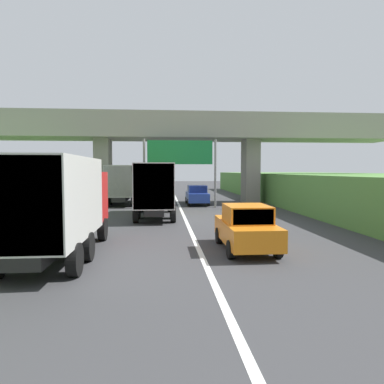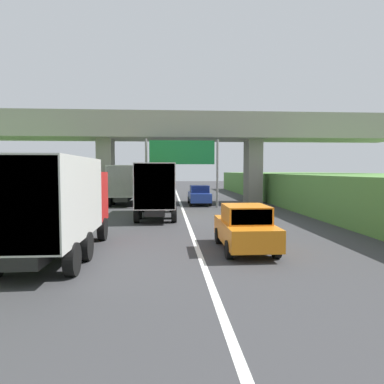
{
  "view_description": "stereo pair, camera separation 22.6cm",
  "coord_description": "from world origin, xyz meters",
  "px_view_note": "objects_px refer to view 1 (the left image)",
  "views": [
    {
      "loc": [
        -1.33,
        2.66,
        3.01
      ],
      "look_at": [
        0.0,
        18.73,
        2.0
      ],
      "focal_mm": 32.3,
      "sensor_mm": 36.0,
      "label": 1
    },
    {
      "loc": [
        -1.11,
        2.64,
        3.01
      ],
      "look_at": [
        0.0,
        18.73,
        2.0
      ],
      "focal_mm": 32.3,
      "sensor_mm": 36.0,
      "label": 2
    }
  ],
  "objects_px": {
    "overhead_highway_sign": "(180,157)",
    "car_orange": "(246,228)",
    "construction_barrel_3": "(18,243)",
    "truck_red": "(59,202)",
    "truck_black": "(123,183)",
    "truck_yellow": "(155,187)",
    "car_blue": "(197,195)"
  },
  "relations": [
    {
      "from": "overhead_highway_sign",
      "to": "car_orange",
      "type": "relative_size",
      "value": 1.43
    },
    {
      "from": "construction_barrel_3",
      "to": "truck_red",
      "type": "bearing_deg",
      "value": -13.66
    },
    {
      "from": "overhead_highway_sign",
      "to": "construction_barrel_3",
      "type": "height_order",
      "value": "overhead_highway_sign"
    },
    {
      "from": "overhead_highway_sign",
      "to": "truck_black",
      "type": "relative_size",
      "value": 0.81
    },
    {
      "from": "truck_yellow",
      "to": "construction_barrel_3",
      "type": "relative_size",
      "value": 8.11
    },
    {
      "from": "truck_yellow",
      "to": "truck_red",
      "type": "distance_m",
      "value": 10.45
    },
    {
      "from": "car_blue",
      "to": "construction_barrel_3",
      "type": "height_order",
      "value": "car_blue"
    },
    {
      "from": "truck_black",
      "to": "construction_barrel_3",
      "type": "relative_size",
      "value": 8.11
    },
    {
      "from": "truck_black",
      "to": "truck_yellow",
      "type": "bearing_deg",
      "value": -71.22
    },
    {
      "from": "truck_red",
      "to": "truck_yellow",
      "type": "bearing_deg",
      "value": 72.97
    },
    {
      "from": "truck_black",
      "to": "car_blue",
      "type": "bearing_deg",
      "value": -10.41
    },
    {
      "from": "truck_red",
      "to": "car_orange",
      "type": "height_order",
      "value": "truck_red"
    },
    {
      "from": "overhead_highway_sign",
      "to": "construction_barrel_3",
      "type": "bearing_deg",
      "value": -113.17
    },
    {
      "from": "overhead_highway_sign",
      "to": "truck_yellow",
      "type": "xyz_separation_m",
      "value": [
        -1.86,
        -5.48,
        -2.15
      ]
    },
    {
      "from": "car_blue",
      "to": "construction_barrel_3",
      "type": "distance_m",
      "value": 19.22
    },
    {
      "from": "car_orange",
      "to": "car_blue",
      "type": "xyz_separation_m",
      "value": [
        -0.17,
        17.3,
        0.0
      ]
    },
    {
      "from": "overhead_highway_sign",
      "to": "truck_red",
      "type": "bearing_deg",
      "value": -107.63
    },
    {
      "from": "truck_yellow",
      "to": "car_orange",
      "type": "distance_m",
      "value": 10.2
    },
    {
      "from": "truck_yellow",
      "to": "car_orange",
      "type": "relative_size",
      "value": 1.78
    },
    {
      "from": "truck_yellow",
      "to": "truck_red",
      "type": "relative_size",
      "value": 1.0
    },
    {
      "from": "truck_yellow",
      "to": "car_blue",
      "type": "height_order",
      "value": "truck_yellow"
    },
    {
      "from": "overhead_highway_sign",
      "to": "truck_red",
      "type": "height_order",
      "value": "overhead_highway_sign"
    },
    {
      "from": "truck_red",
      "to": "overhead_highway_sign",
      "type": "bearing_deg",
      "value": 72.37
    },
    {
      "from": "truck_yellow",
      "to": "construction_barrel_3",
      "type": "height_order",
      "value": "truck_yellow"
    },
    {
      "from": "overhead_highway_sign",
      "to": "truck_yellow",
      "type": "height_order",
      "value": "overhead_highway_sign"
    },
    {
      "from": "car_orange",
      "to": "car_blue",
      "type": "relative_size",
      "value": 1.0
    },
    {
      "from": "overhead_highway_sign",
      "to": "car_orange",
      "type": "distance_m",
      "value": 15.4
    },
    {
      "from": "overhead_highway_sign",
      "to": "car_blue",
      "type": "xyz_separation_m",
      "value": [
        1.59,
        2.34,
        -3.22
      ]
    },
    {
      "from": "truck_red",
      "to": "construction_barrel_3",
      "type": "xyz_separation_m",
      "value": [
        -1.54,
        0.38,
        -1.47
      ]
    },
    {
      "from": "truck_yellow",
      "to": "construction_barrel_3",
      "type": "distance_m",
      "value": 10.77
    },
    {
      "from": "truck_red",
      "to": "car_blue",
      "type": "height_order",
      "value": "truck_red"
    },
    {
      "from": "truck_black",
      "to": "truck_red",
      "type": "relative_size",
      "value": 1.0
    }
  ]
}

